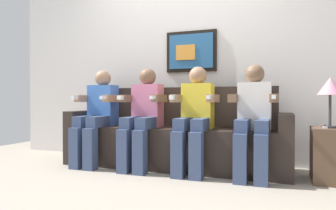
{
  "coord_description": "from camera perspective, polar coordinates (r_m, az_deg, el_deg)",
  "views": [
    {
      "loc": [
        1.15,
        -2.95,
        0.75
      ],
      "look_at": [
        0.0,
        0.15,
        0.7
      ],
      "focal_mm": 33.18,
      "sensor_mm": 36.0,
      "label": 1
    }
  ],
  "objects": [
    {
      "name": "ground_plane",
      "position": [
        3.26,
        -0.94,
        -12.46
      ],
      "size": [
        6.37,
        6.37,
        0.0
      ],
      "primitive_type": "plane",
      "color": "#9E9384"
    },
    {
      "name": "back_wall_assembly",
      "position": [
        3.93,
        3.17,
        8.94
      ],
      "size": [
        4.9,
        0.1,
        2.6
      ],
      "color": "silver",
      "rests_on": "ground_plane"
    },
    {
      "name": "couch",
      "position": [
        3.5,
        1.01,
        -6.31
      ],
      "size": [
        2.5,
        0.58,
        0.9
      ],
      "color": "#2D231E",
      "rests_on": "ground_plane"
    },
    {
      "name": "person_leftmost",
      "position": [
        3.72,
        -12.84,
        -1.37
      ],
      "size": [
        0.46,
        0.56,
        1.11
      ],
      "color": "#3F72CC",
      "rests_on": "ground_plane"
    },
    {
      "name": "person_left_center",
      "position": [
        3.43,
        -4.57,
        -1.54
      ],
      "size": [
        0.46,
        0.56,
        1.11
      ],
      "color": "pink",
      "rests_on": "ground_plane"
    },
    {
      "name": "person_right_center",
      "position": [
        3.23,
        4.96,
        -1.7
      ],
      "size": [
        0.46,
        0.56,
        1.11
      ],
      "color": "yellow",
      "rests_on": "ground_plane"
    },
    {
      "name": "person_rightmost",
      "position": [
        3.13,
        15.45,
        -1.82
      ],
      "size": [
        0.46,
        0.56,
        1.11
      ],
      "color": "white",
      "rests_on": "ground_plane"
    },
    {
      "name": "side_table_right",
      "position": [
        3.24,
        28.37,
        -8.11
      ],
      "size": [
        0.4,
        0.4,
        0.5
      ],
      "color": "brown",
      "rests_on": "ground_plane"
    },
    {
      "name": "table_lamp",
      "position": [
        3.17,
        27.64,
        2.71
      ],
      "size": [
        0.22,
        0.22,
        0.46
      ],
      "color": "#333338",
      "rests_on": "side_table_right"
    },
    {
      "name": "spare_remote_on_table",
      "position": [
        3.17,
        26.79,
        -3.58
      ],
      "size": [
        0.04,
        0.13,
        0.02
      ],
      "primitive_type": "cube",
      "color": "white",
      "rests_on": "side_table_right"
    }
  ]
}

